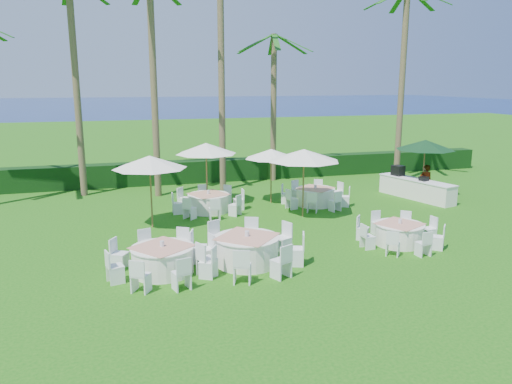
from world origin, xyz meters
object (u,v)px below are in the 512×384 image
banquet_table_f (315,196)px  umbrella_a (150,162)px  umbrella_c (206,149)px  umbrella_b (304,155)px  umbrella_d (271,154)px  staff_person (425,182)px  banquet_table_b (247,249)px  banquet_table_c (399,233)px  buffet_table (415,188)px  banquet_table_a (163,259)px  banquet_table_e (209,202)px  umbrella_green (425,145)px

banquet_table_f → umbrella_a: (-7.36, -1.56, 2.11)m
banquet_table_f → umbrella_c: bearing=163.4°
banquet_table_f → umbrella_b: 3.03m
banquet_table_f → umbrella_d: size_ratio=1.23×
umbrella_c → staff_person: bearing=-9.8°
banquet_table_b → staff_person: size_ratio=2.06×
banquet_table_c → umbrella_b: umbrella_b is taller
buffet_table → banquet_table_b: bearing=-148.2°
umbrella_b → staff_person: size_ratio=1.79×
umbrella_a → buffet_table: 12.68m
banquet_table_f → banquet_table_c: bearing=-84.5°
banquet_table_a → staff_person: staff_person is taller
banquet_table_a → banquet_table_e: size_ratio=1.04×
banquet_table_f → umbrella_d: 2.75m
banquet_table_f → buffet_table: bearing=-1.6°
banquet_table_a → banquet_table_c: banquet_table_a is taller
umbrella_a → umbrella_green: size_ratio=1.01×
umbrella_c → umbrella_green: size_ratio=1.02×
banquet_table_e → buffet_table: 9.93m
banquet_table_a → banquet_table_e: 7.05m
umbrella_b → banquet_table_a: bearing=-142.9°
staff_person → umbrella_d: bearing=-1.0°
banquet_table_f → umbrella_b: umbrella_b is taller
banquet_table_c → staff_person: 7.47m
banquet_table_b → banquet_table_c: size_ratio=1.17×
banquet_table_c → umbrella_d: bearing=108.8°
banquet_table_b → umbrella_green: (10.59, 6.52, 2.05)m
umbrella_d → staff_person: 7.50m
banquet_table_b → buffet_table: buffet_table is taller
banquet_table_a → umbrella_green: umbrella_green is taller
umbrella_d → staff_person: umbrella_d is taller
banquet_table_a → buffet_table: bearing=26.5°
umbrella_green → buffet_table: umbrella_green is taller
umbrella_green → banquet_table_c: bearing=-129.6°
umbrella_a → umbrella_b: (6.09, -0.15, 0.03)m
banquet_table_c → umbrella_b: size_ratio=0.99×
umbrella_a → staff_person: bearing=5.4°
banquet_table_c → banquet_table_e: 8.20m
umbrella_d → buffet_table: bearing=-9.0°
banquet_table_f → banquet_table_a: bearing=-139.4°
banquet_table_e → buffet_table: bearing=-1.8°
banquet_table_c → umbrella_b: bearing=113.3°
banquet_table_e → staff_person: staff_person is taller
banquet_table_b → umbrella_green: 12.60m
umbrella_c → staff_person: 10.42m
banquet_table_f → staff_person: staff_person is taller
banquet_table_a → umbrella_green: bearing=26.6°
banquet_table_f → staff_person: (5.45, -0.35, 0.42)m
banquet_table_a → banquet_table_e: bearing=68.3°
banquet_table_b → staff_person: 11.96m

